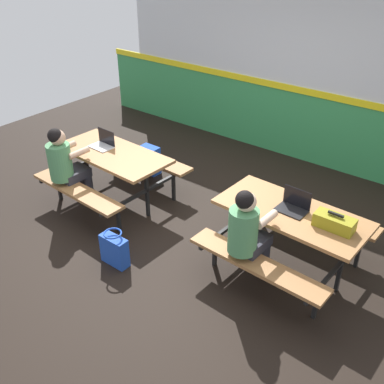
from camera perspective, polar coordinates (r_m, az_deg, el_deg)
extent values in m
cube|color=black|center=(5.74, -0.26, -4.97)|extent=(10.00, 10.00, 0.02)
cube|color=#338C4C|center=(7.57, 12.90, 8.38)|extent=(8.00, 0.12, 1.10)
cube|color=yellow|center=(7.31, 13.22, 12.57)|extent=(8.00, 0.03, 0.10)
cube|color=silver|center=(7.18, 14.21, 18.36)|extent=(6.72, 0.12, 1.40)
cube|color=#9E6B3D|center=(6.10, -10.04, 4.84)|extent=(1.63, 0.82, 0.04)
cube|color=#9E6B3D|center=(5.90, -14.42, 0.17)|extent=(1.53, 0.34, 0.04)
cube|color=#9E6B3D|center=(6.60, -5.65, 4.47)|extent=(1.53, 0.34, 0.04)
cube|color=black|center=(6.71, -13.23, 3.45)|extent=(0.04, 0.04, 0.70)
cube|color=black|center=(6.69, -13.27, 3.76)|extent=(0.11, 1.55, 0.04)
cube|color=black|center=(6.53, -16.56, 0.71)|extent=(0.04, 0.04, 0.41)
cube|color=black|center=(7.05, -9.86, 3.90)|extent=(0.04, 0.04, 0.41)
cube|color=black|center=(5.86, -5.74, -0.09)|extent=(0.04, 0.04, 0.70)
cube|color=black|center=(5.84, -5.76, 0.25)|extent=(0.11, 1.55, 0.04)
cube|color=black|center=(5.66, -9.33, -3.37)|extent=(0.04, 0.04, 0.41)
cube|color=black|center=(6.24, -2.36, 0.60)|extent=(0.04, 0.04, 0.41)
cube|color=#9E6B3D|center=(4.87, 12.57, -2.62)|extent=(1.63, 0.82, 0.04)
cube|color=#9E6B3D|center=(4.59, 8.22, -9.03)|extent=(1.53, 0.34, 0.04)
cube|color=#9E6B3D|center=(5.52, 15.46, -2.32)|extent=(1.53, 0.34, 0.04)
cube|color=black|center=(5.33, 6.32, -3.59)|extent=(0.04, 0.04, 0.70)
cube|color=black|center=(5.31, 6.35, -3.23)|extent=(0.11, 1.55, 0.04)
cube|color=black|center=(5.08, 2.93, -7.43)|extent=(0.04, 0.04, 0.41)
cube|color=black|center=(5.77, 9.13, -2.57)|extent=(0.04, 0.04, 0.41)
cube|color=black|center=(4.90, 18.44, -8.77)|extent=(0.04, 0.04, 0.70)
cube|color=black|center=(4.88, 18.51, -8.40)|extent=(0.11, 1.55, 0.04)
cube|color=black|center=(4.63, 15.50, -13.37)|extent=(0.04, 0.04, 0.41)
cube|color=black|center=(5.38, 20.41, -7.18)|extent=(0.04, 0.04, 0.41)
cylinder|color=#2D2D38|center=(6.43, -13.89, 0.81)|extent=(0.11, 0.11, 0.45)
cylinder|color=#2D2D38|center=(6.30, -12.89, 0.28)|extent=(0.11, 0.11, 0.45)
cube|color=#2D2D38|center=(6.15, -14.82, 2.29)|extent=(0.32, 0.39, 0.12)
cylinder|color=#4C8C59|center=(5.96, -16.43, 3.70)|extent=(0.30, 0.30, 0.48)
cylinder|color=tan|center=(6.13, -15.80, 5.54)|extent=(0.09, 0.30, 0.08)
cylinder|color=tan|center=(5.91, -14.21, 4.84)|extent=(0.09, 0.30, 0.08)
sphere|color=tan|center=(5.84, -16.74, 6.65)|extent=(0.20, 0.20, 0.20)
sphere|color=black|center=(5.81, -17.03, 6.86)|extent=(0.18, 0.18, 0.18)
cylinder|color=#2D2D38|center=(5.05, 7.42, -7.72)|extent=(0.11, 0.11, 0.45)
cylinder|color=#2D2D38|center=(4.98, 9.15, -8.52)|extent=(0.11, 0.11, 0.45)
cube|color=#2D2D38|center=(4.73, 7.52, -6.34)|extent=(0.32, 0.39, 0.12)
cylinder|color=#4C8C59|center=(4.47, 6.51, -4.92)|extent=(0.30, 0.30, 0.48)
cylinder|color=beige|center=(4.62, 6.56, -2.19)|extent=(0.09, 0.30, 0.08)
cylinder|color=beige|center=(4.50, 9.50, -3.43)|extent=(0.09, 0.30, 0.08)
sphere|color=beige|center=(4.30, 6.91, -1.23)|extent=(0.20, 0.20, 0.20)
sphere|color=black|center=(4.26, 6.72, -1.00)|extent=(0.18, 0.18, 0.18)
cube|color=silver|center=(6.26, -11.47, 5.65)|extent=(0.33, 0.23, 0.01)
cube|color=black|center=(6.27, -10.83, 6.90)|extent=(0.32, 0.02, 0.21)
cube|color=black|center=(4.86, 12.49, -2.31)|extent=(0.33, 0.23, 0.01)
cube|color=black|center=(4.89, 13.24, -0.69)|extent=(0.32, 0.02, 0.21)
cube|color=olive|center=(4.68, 17.64, -3.69)|extent=(0.40, 0.18, 0.14)
cube|color=black|center=(4.63, 17.83, -2.72)|extent=(0.16, 0.02, 0.02)
cube|color=#1E47B2|center=(6.98, -5.37, 4.09)|extent=(0.30, 0.18, 0.44)
cube|color=#1E47B2|center=(7.08, -4.74, 3.93)|extent=(0.21, 0.04, 0.19)
cube|color=#1E47B2|center=(5.19, -9.82, -7.34)|extent=(0.34, 0.14, 0.36)
torus|color=#1E47B2|center=(5.04, -10.06, -5.20)|extent=(0.21, 0.21, 0.02)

